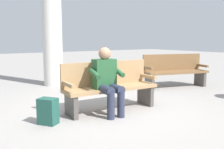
{
  "coord_description": "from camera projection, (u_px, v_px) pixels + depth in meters",
  "views": [
    {
      "loc": [
        2.58,
        3.75,
        1.33
      ],
      "look_at": [
        0.09,
        0.15,
        0.7
      ],
      "focal_mm": 40.16,
      "sensor_mm": 36.0,
      "label": 1
    }
  ],
  "objects": [
    {
      "name": "bench_near",
      "position": [
        110.0,
        85.0,
        4.69
      ],
      "size": [
        1.83,
        0.59,
        0.9
      ],
      "rotation": [
        0.0,
        0.0,
        -0.06
      ],
      "color": "#9E7A51",
      "rests_on": "ground"
    },
    {
      "name": "bench_far",
      "position": [
        175.0,
        70.0,
        6.92
      ],
      "size": [
        1.86,
        0.96,
        0.9
      ],
      "rotation": [
        0.0,
        0.0,
        -0.28
      ],
      "color": "brown",
      "rests_on": "ground"
    },
    {
      "name": "person_seated",
      "position": [
        107.0,
        79.0,
        4.37
      ],
      "size": [
        0.59,
        0.59,
        1.18
      ],
      "rotation": [
        0.0,
        0.0,
        -0.06
      ],
      "color": "#23512D",
      "rests_on": "ground"
    },
    {
      "name": "backpack",
      "position": [
        48.0,
        111.0,
        3.91
      ],
      "size": [
        0.33,
        0.35,
        0.41
      ],
      "rotation": [
        0.0,
        0.0,
        2.18
      ],
      "color": "#1E4C42",
      "rests_on": "ground"
    },
    {
      "name": "ground_plane",
      "position": [
        111.0,
        110.0,
        4.69
      ],
      "size": [
        40.0,
        40.0,
        0.0
      ],
      "primitive_type": "plane",
      "color": "gray"
    },
    {
      "name": "support_pillar",
      "position": [
        52.0,
        11.0,
        6.95
      ],
      "size": [
        0.55,
        0.55,
        4.18
      ],
      "primitive_type": "cylinder",
      "color": "beige",
      "rests_on": "ground"
    }
  ]
}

